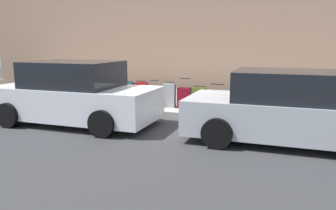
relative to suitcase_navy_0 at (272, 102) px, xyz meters
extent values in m
plane|color=#333335|center=(2.83, 0.71, -0.47)|extent=(40.00, 40.00, 0.00)
cube|color=#9E9B93|center=(2.83, -1.79, -0.40)|extent=(18.00, 5.00, 0.14)
cube|color=navy|center=(0.00, 0.00, 0.00)|extent=(0.45, 0.24, 0.66)
cube|color=black|center=(0.00, 0.00, 0.00)|extent=(0.44, 0.08, 0.67)
cylinder|color=gray|center=(-0.19, -0.02, 0.45)|extent=(0.02, 0.02, 0.25)
cylinder|color=gray|center=(0.19, 0.02, 0.45)|extent=(0.02, 0.02, 0.25)
cylinder|color=black|center=(0.00, 0.00, 0.57)|extent=(0.37, 0.06, 0.02)
cylinder|color=black|center=(-0.19, -0.02, -0.31)|extent=(0.05, 0.02, 0.04)
cylinder|color=black|center=(0.19, 0.02, -0.31)|extent=(0.05, 0.02, 0.04)
cube|color=red|center=(0.54, 0.00, 0.03)|extent=(0.48, 0.24, 0.72)
cube|color=black|center=(0.54, 0.00, 0.03)|extent=(0.48, 0.06, 0.74)
cylinder|color=gray|center=(0.34, 0.00, 0.41)|extent=(0.02, 0.02, 0.04)
cylinder|color=gray|center=(0.75, 0.01, 0.41)|extent=(0.02, 0.02, 0.04)
cylinder|color=black|center=(0.54, 0.00, 0.43)|extent=(0.41, 0.04, 0.02)
cylinder|color=black|center=(0.33, 0.00, -0.31)|extent=(0.04, 0.02, 0.04)
cylinder|color=black|center=(0.75, 0.01, -0.31)|extent=(0.04, 0.02, 0.04)
cube|color=#0F606B|center=(1.05, 0.05, -0.03)|extent=(0.38, 0.27, 0.60)
cube|color=black|center=(1.05, 0.05, -0.03)|extent=(0.37, 0.07, 0.61)
cylinder|color=gray|center=(0.90, 0.03, 0.37)|extent=(0.02, 0.02, 0.20)
cylinder|color=gray|center=(1.20, 0.06, 0.37)|extent=(0.02, 0.02, 0.20)
cylinder|color=black|center=(1.05, 0.05, 0.47)|extent=(0.30, 0.05, 0.02)
cylinder|color=black|center=(0.90, 0.03, -0.31)|extent=(0.05, 0.02, 0.04)
cylinder|color=black|center=(1.21, 0.06, -0.31)|extent=(0.05, 0.02, 0.04)
cube|color=black|center=(1.56, 0.11, -0.03)|extent=(0.47, 0.24, 0.61)
cube|color=black|center=(1.56, 0.11, -0.03)|extent=(0.47, 0.06, 0.62)
cylinder|color=gray|center=(1.35, 0.12, 0.37)|extent=(0.02, 0.02, 0.19)
cylinder|color=gray|center=(1.76, 0.10, 0.37)|extent=(0.02, 0.02, 0.19)
cylinder|color=black|center=(1.56, 0.11, 0.47)|extent=(0.40, 0.04, 0.02)
cylinder|color=black|center=(1.35, 0.12, -0.31)|extent=(0.04, 0.02, 0.04)
cylinder|color=black|center=(1.76, 0.10, -0.31)|extent=(0.04, 0.02, 0.04)
cube|color=#59601E|center=(2.09, 0.10, 0.00)|extent=(0.42, 0.22, 0.67)
cube|color=black|center=(2.09, 0.10, 0.00)|extent=(0.43, 0.05, 0.69)
cylinder|color=gray|center=(1.91, 0.10, 0.36)|extent=(0.02, 0.02, 0.04)
cylinder|color=gray|center=(2.27, 0.11, 0.36)|extent=(0.02, 0.02, 0.04)
cylinder|color=black|center=(2.09, 0.10, 0.38)|extent=(0.36, 0.03, 0.02)
cylinder|color=black|center=(1.90, 0.10, -0.31)|extent=(0.04, 0.02, 0.04)
cylinder|color=black|center=(2.27, 0.11, -0.31)|extent=(0.04, 0.02, 0.04)
cube|color=maroon|center=(2.59, -0.02, -0.01)|extent=(0.42, 0.27, 0.64)
cube|color=black|center=(2.59, -0.02, -0.01)|extent=(0.41, 0.06, 0.65)
cylinder|color=gray|center=(2.42, -0.02, 0.45)|extent=(0.02, 0.02, 0.29)
cylinder|color=gray|center=(2.76, -0.03, 0.45)|extent=(0.02, 0.02, 0.29)
cylinder|color=black|center=(2.59, -0.02, 0.59)|extent=(0.35, 0.04, 0.02)
cylinder|color=black|center=(2.41, -0.02, -0.31)|extent=(0.04, 0.02, 0.04)
cylinder|color=black|center=(2.77, -0.03, -0.31)|extent=(0.04, 0.02, 0.04)
cube|color=#9EA0A8|center=(3.07, -0.01, 0.04)|extent=(0.37, 0.26, 0.75)
cube|color=black|center=(3.07, -0.01, 0.04)|extent=(0.37, 0.05, 0.76)
cylinder|color=gray|center=(2.92, -0.02, 0.44)|extent=(0.02, 0.02, 0.04)
cylinder|color=gray|center=(3.22, -0.01, 0.44)|extent=(0.02, 0.02, 0.04)
cylinder|color=black|center=(3.07, -0.01, 0.46)|extent=(0.30, 0.03, 0.02)
cylinder|color=black|center=(2.91, -0.02, -0.31)|extent=(0.04, 0.02, 0.04)
cylinder|color=black|center=(3.22, -0.01, -0.31)|extent=(0.04, 0.02, 0.04)
cube|color=navy|center=(3.52, 0.10, -0.06)|extent=(0.37, 0.21, 0.55)
cube|color=black|center=(3.52, 0.10, -0.06)|extent=(0.37, 0.04, 0.56)
cylinder|color=gray|center=(3.37, 0.10, 0.36)|extent=(0.02, 0.02, 0.29)
cylinder|color=gray|center=(3.67, 0.10, 0.36)|extent=(0.02, 0.02, 0.29)
cylinder|color=black|center=(3.52, 0.10, 0.51)|extent=(0.31, 0.03, 0.02)
cylinder|color=black|center=(3.36, 0.10, -0.31)|extent=(0.04, 0.02, 0.04)
cylinder|color=black|center=(3.68, 0.10, -0.31)|extent=(0.04, 0.02, 0.04)
cube|color=red|center=(4.00, 0.06, 0.04)|extent=(0.42, 0.26, 0.75)
cube|color=black|center=(4.00, 0.06, 0.04)|extent=(0.41, 0.07, 0.76)
cylinder|color=gray|center=(3.83, 0.05, 0.44)|extent=(0.02, 0.02, 0.04)
cylinder|color=gray|center=(4.17, 0.07, 0.44)|extent=(0.02, 0.02, 0.04)
cylinder|color=black|center=(4.00, 0.06, 0.46)|extent=(0.34, 0.04, 0.02)
cylinder|color=black|center=(3.82, 0.05, -0.31)|extent=(0.05, 0.02, 0.04)
cylinder|color=black|center=(4.17, 0.07, -0.31)|extent=(0.05, 0.02, 0.04)
cube|color=#0F606B|center=(4.49, -0.02, 0.03)|extent=(0.42, 0.24, 0.72)
cube|color=black|center=(4.49, -0.02, 0.03)|extent=(0.41, 0.08, 0.74)
cylinder|color=gray|center=(4.32, 0.00, 0.41)|extent=(0.02, 0.02, 0.04)
cylinder|color=gray|center=(4.66, -0.03, 0.41)|extent=(0.02, 0.02, 0.04)
cylinder|color=black|center=(4.49, -0.02, 0.43)|extent=(0.34, 0.06, 0.02)
cylinder|color=black|center=(4.32, 0.00, -0.31)|extent=(0.05, 0.02, 0.04)
cylinder|color=black|center=(4.67, -0.03, -0.31)|extent=(0.05, 0.02, 0.04)
cube|color=black|center=(4.97, 0.10, -0.06)|extent=(0.38, 0.21, 0.55)
cube|color=black|center=(4.97, 0.10, -0.06)|extent=(0.38, 0.05, 0.56)
cylinder|color=gray|center=(4.81, 0.10, 0.37)|extent=(0.02, 0.02, 0.30)
cylinder|color=gray|center=(5.13, 0.10, 0.37)|extent=(0.02, 0.02, 0.30)
cylinder|color=black|center=(4.97, 0.10, 0.52)|extent=(0.31, 0.03, 0.02)
cylinder|color=black|center=(4.81, 0.10, -0.31)|extent=(0.04, 0.02, 0.04)
cylinder|color=black|center=(5.13, 0.09, -0.31)|extent=(0.04, 0.02, 0.04)
cube|color=#59601E|center=(5.42, 0.01, -0.04)|extent=(0.35, 0.26, 0.58)
cube|color=black|center=(5.42, 0.01, -0.04)|extent=(0.35, 0.05, 0.59)
cylinder|color=gray|center=(5.28, 0.01, 0.36)|extent=(0.02, 0.02, 0.22)
cylinder|color=gray|center=(5.56, 0.01, 0.36)|extent=(0.02, 0.02, 0.22)
cylinder|color=black|center=(5.42, 0.01, 0.47)|extent=(0.28, 0.03, 0.02)
cylinder|color=black|center=(5.27, 0.01, -0.31)|extent=(0.04, 0.02, 0.04)
cylinder|color=black|center=(5.57, 0.01, -0.31)|extent=(0.04, 0.02, 0.04)
cylinder|color=#D89E0C|center=(6.27, 0.04, 0.01)|extent=(0.20, 0.20, 0.69)
sphere|color=#D89E0C|center=(6.27, 0.04, 0.41)|extent=(0.21, 0.21, 0.21)
cylinder|color=#D89E0C|center=(6.42, 0.04, 0.05)|extent=(0.09, 0.10, 0.09)
cylinder|color=#D89E0C|center=(6.12, 0.04, 0.05)|extent=(0.09, 0.10, 0.09)
cylinder|color=#333338|center=(6.93, 0.19, 0.11)|extent=(0.16, 0.16, 0.89)
cube|color=#B2B5BA|center=(-0.37, 2.26, 0.08)|extent=(4.37, 1.92, 0.76)
cube|color=black|center=(-0.37, 2.26, 0.77)|extent=(2.28, 1.74, 0.62)
cylinder|color=black|center=(0.99, 3.18, -0.15)|extent=(0.64, 0.23, 0.64)
cylinder|color=black|center=(0.96, 1.30, -0.15)|extent=(0.64, 0.23, 0.64)
cube|color=silver|center=(4.97, 2.26, 0.11)|extent=(4.41, 1.91, 0.81)
cube|color=black|center=(4.97, 2.26, 0.85)|extent=(2.30, 1.74, 0.67)
cylinder|color=black|center=(6.33, 3.19, -0.15)|extent=(0.64, 0.23, 0.64)
cylinder|color=black|center=(6.32, 1.31, -0.15)|extent=(0.64, 0.23, 0.64)
cylinder|color=black|center=(3.62, 3.22, -0.15)|extent=(0.64, 0.23, 0.64)
cylinder|color=black|center=(3.60, 1.33, -0.15)|extent=(0.64, 0.23, 0.64)
camera|label=1|loc=(-0.14, 9.63, 1.66)|focal=35.20mm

